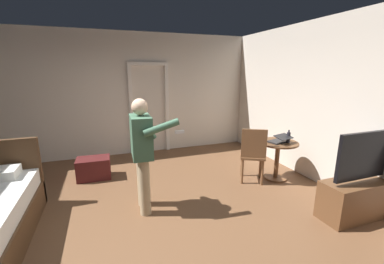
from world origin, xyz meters
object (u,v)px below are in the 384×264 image
object	(u,v)px
tv_flatscreen	(361,192)
laptop	(279,140)
side_table	(277,154)
wooden_chair	(253,153)
suitcase_dark	(94,168)
bottle_on_table	(288,137)
person_blue_shirt	(142,148)

from	to	relation	value
tv_flatscreen	laptop	size ratio (longest dim) A/B	2.97
tv_flatscreen	side_table	xyz separation A→B (m)	(-0.29, 1.38, 0.13)
wooden_chair	suitcase_dark	distance (m)	2.90
bottle_on_table	tv_flatscreen	bearing A→B (deg)	-83.60
wooden_chair	tv_flatscreen	bearing A→B (deg)	-60.53
suitcase_dark	laptop	bearing A→B (deg)	-18.93
person_blue_shirt	suitcase_dark	world-z (taller)	person_blue_shirt
side_table	person_blue_shirt	xyz separation A→B (m)	(-2.44, -0.23, 0.44)
bottle_on_table	person_blue_shirt	size ratio (longest dim) A/B	0.14
suitcase_dark	wooden_chair	bearing A→B (deg)	-21.23
laptop	wooden_chair	size ratio (longest dim) A/B	0.41
tv_flatscreen	wooden_chair	distance (m)	1.63
tv_flatscreen	laptop	xyz separation A→B (m)	(-0.30, 1.34, 0.41)
person_blue_shirt	suitcase_dark	distance (m)	1.72
wooden_chair	person_blue_shirt	xyz separation A→B (m)	(-1.93, -0.25, 0.38)
bottle_on_table	suitcase_dark	xyz separation A→B (m)	(-3.29, 1.23, -0.60)
tv_flatscreen	person_blue_shirt	world-z (taller)	person_blue_shirt
tv_flatscreen	person_blue_shirt	distance (m)	3.02
bottle_on_table	suitcase_dark	world-z (taller)	bottle_on_table
bottle_on_table	wooden_chair	size ratio (longest dim) A/B	0.23
laptop	wooden_chair	bearing A→B (deg)	172.69
side_table	tv_flatscreen	bearing A→B (deg)	-78.31
wooden_chair	laptop	bearing A→B (deg)	-7.31
wooden_chair	suitcase_dark	xyz separation A→B (m)	(-2.64, 1.13, -0.35)
tv_flatscreen	bottle_on_table	distance (m)	1.39
side_table	bottle_on_table	xyz separation A→B (m)	(0.14, -0.08, 0.32)
wooden_chair	person_blue_shirt	world-z (taller)	person_blue_shirt
tv_flatscreen	suitcase_dark	size ratio (longest dim) A/B	2.05
side_table	suitcase_dark	distance (m)	3.37
person_blue_shirt	wooden_chair	bearing A→B (deg)	7.40
side_table	laptop	distance (m)	0.28
laptop	tv_flatscreen	bearing A→B (deg)	-77.21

